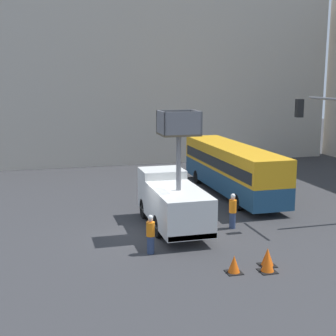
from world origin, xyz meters
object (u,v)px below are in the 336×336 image
Objects in this scene: traffic_light_pole at (332,139)px; traffic_cone_mid_road at (268,263)px; city_bus at (232,166)px; road_worker_near_truck at (151,234)px; utility_truck at (172,199)px; traffic_cone_far_side at (234,265)px; road_worker_directing at (233,211)px; traffic_cone_near_truck at (267,257)px.

traffic_cone_mid_road is (-5.81, -4.76, -4.23)m from traffic_light_pole.
road_worker_near_truck is (-7.65, -9.27, -1.03)m from city_bus.
utility_truck is 6.26m from traffic_cone_far_side.
road_worker_directing is 2.44× the size of traffic_cone_near_truck.
traffic_light_pole is (8.01, -1.56, 3.05)m from utility_truck.
traffic_cone_far_side is (2.73, -2.91, -0.54)m from road_worker_near_truck.
traffic_cone_far_side is (-1.34, 0.24, -0.03)m from traffic_cone_mid_road.
traffic_cone_near_truck is 1.06× the size of traffic_cone_far_side.
city_bus is at bearing 74.44° from traffic_cone_near_truck.
utility_truck is 3.71× the size of road_worker_near_truck.
road_worker_directing is (-5.01, 0.78, -3.67)m from traffic_light_pole.
road_worker_near_truck is 0.96× the size of road_worker_directing.
road_worker_near_truck is 2.48× the size of traffic_cone_far_side.
traffic_light_pole is 9.48m from traffic_cone_far_side.
traffic_cone_far_side is at bearing 142.88° from road_worker_directing.
road_worker_near_truck is at bearing -120.56° from utility_truck.
road_worker_directing is at bearing 67.96° from traffic_cone_far_side.
city_bus is at bearing -149.47° from road_worker_near_truck.
road_worker_near_truck is 2.34× the size of traffic_cone_near_truck.
utility_truck is 8.50× the size of traffic_cone_mid_road.
traffic_light_pole is at bearing -11.03° from utility_truck.
traffic_cone_far_side is at bearing 113.22° from road_worker_near_truck.
traffic_light_pole reaches higher than city_bus.
traffic_cone_near_truck is (-3.30, -11.86, -1.55)m from city_bus.
traffic_light_pole is 10.68m from road_worker_near_truck.
road_worker_directing is 5.63m from traffic_cone_mid_road.
traffic_cone_far_side is at bearing -81.99° from utility_truck.
city_bus is at bearing 73.94° from traffic_cone_mid_road.
traffic_light_pole reaches higher than traffic_cone_far_side.
traffic_cone_near_truck is (-5.54, -4.20, -4.24)m from traffic_light_pole.
traffic_cone_mid_road is at bearing -140.65° from traffic_light_pole.
city_bus is 1.76× the size of traffic_light_pole.
city_bus is 15.82× the size of traffic_cone_mid_road.
traffic_cone_far_side is at bearing 169.82° from traffic_cone_mid_road.
traffic_cone_mid_road is 1.08× the size of traffic_cone_far_side.
city_bus reaches higher than road_worker_directing.
city_bus is at bearing 46.55° from utility_truck.
traffic_light_pole is at bearing 37.21° from traffic_cone_near_truck.
traffic_light_pole is 9.16× the size of traffic_cone_near_truck.
road_worker_directing is 2.39× the size of traffic_cone_mid_road.
utility_truck is at bearing 113.23° from traffic_cone_near_truck.
road_worker_near_truck is 4.03m from traffic_cone_far_side.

